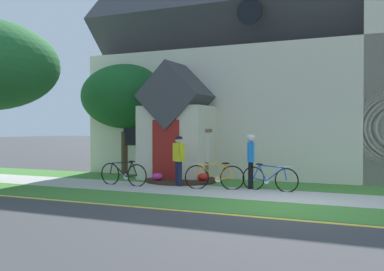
{
  "coord_description": "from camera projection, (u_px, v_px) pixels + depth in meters",
  "views": [
    {
      "loc": [
        2.32,
        -10.46,
        1.82
      ],
      "look_at": [
        -3.84,
        3.16,
        1.58
      ],
      "focal_mm": 42.21,
      "sensor_mm": 36.0,
      "label": 1
    }
  ],
  "objects": [
    {
      "name": "ground",
      "position": [
        314.0,
        186.0,
        14.16
      ],
      "size": [
        140.0,
        140.0,
        0.0
      ],
      "primitive_type": "plane",
      "color": "#3D3D3F"
    },
    {
      "name": "sidewalk_slab",
      "position": [
        216.0,
        192.0,
        12.89
      ],
      "size": [
        32.0,
        2.11,
        0.01
      ],
      "primitive_type": "cube",
      "color": "#B7B5AD",
      "rests_on": "ground"
    },
    {
      "name": "grass_verge",
      "position": [
        187.0,
        202.0,
        11.08
      ],
      "size": [
        32.0,
        1.86,
        0.01
      ],
      "primitive_type": "cube",
      "color": "#427F33",
      "rests_on": "ground"
    },
    {
      "name": "church_lawn",
      "position": [
        239.0,
        183.0,
        14.83
      ],
      "size": [
        24.0,
        2.15,
        0.01
      ],
      "primitive_type": "cube",
      "color": "#427F33",
      "rests_on": "ground"
    },
    {
      "name": "curb_paint_stripe",
      "position": [
        166.0,
        209.0,
        10.1
      ],
      "size": [
        28.0,
        0.16,
        0.01
      ],
      "primitive_type": "cube",
      "color": "yellow",
      "rests_on": "ground"
    },
    {
      "name": "church_building",
      "position": [
        289.0,
        65.0,
        19.49
      ],
      "size": [
        14.13,
        11.13,
        12.8
      ],
      "color": "beige",
      "rests_on": "ground"
    },
    {
      "name": "church_sign",
      "position": [
        187.0,
        147.0,
        15.7
      ],
      "size": [
        1.8,
        0.17,
        1.79
      ],
      "color": "#7F6047",
      "rests_on": "ground"
    },
    {
      "name": "flower_bed",
      "position": [
        181.0,
        180.0,
        15.29
      ],
      "size": [
        2.41,
        2.41,
        0.34
      ],
      "color": "#382319",
      "rests_on": "ground"
    },
    {
      "name": "bicycle_black",
      "position": [
        215.0,
        177.0,
        13.41
      ],
      "size": [
        1.74,
        0.49,
        0.82
      ],
      "color": "black",
      "rests_on": "ground"
    },
    {
      "name": "bicycle_yellow",
      "position": [
        269.0,
        178.0,
        13.06
      ],
      "size": [
        1.72,
        0.23,
        0.81
      ],
      "color": "black",
      "rests_on": "ground"
    },
    {
      "name": "bicycle_red",
      "position": [
        124.0,
        174.0,
        14.29
      ],
      "size": [
        1.75,
        0.12,
        0.82
      ],
      "color": "black",
      "rests_on": "ground"
    },
    {
      "name": "cyclist_in_yellow_jersey",
      "position": [
        251.0,
        157.0,
        13.52
      ],
      "size": [
        0.33,
        0.73,
        1.63
      ],
      "color": "black",
      "rests_on": "ground"
    },
    {
      "name": "cyclist_in_orange_jersey",
      "position": [
        179.0,
        157.0,
        14.11
      ],
      "size": [
        0.47,
        0.55,
        1.58
      ],
      "color": "#191E38",
      "rests_on": "ground"
    },
    {
      "name": "yard_deciduous_tree",
      "position": [
        126.0,
        97.0,
        17.99
      ],
      "size": [
        3.55,
        3.55,
        4.36
      ],
      "color": "#4C3823",
      "rests_on": "ground"
    },
    {
      "name": "distant_hill",
      "position": [
        377.0,
        137.0,
        86.79
      ],
      "size": [
        76.81,
        39.91,
        18.96
      ],
      "primitive_type": "ellipsoid",
      "color": "#847A5B",
      "rests_on": "ground"
    }
  ]
}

